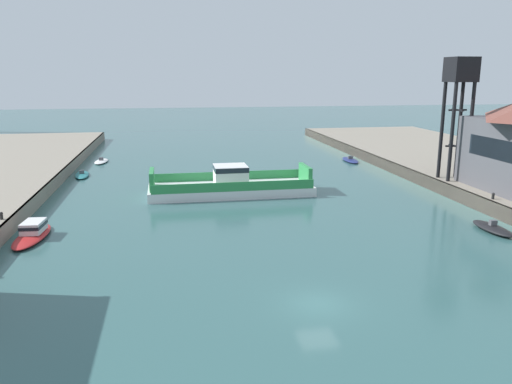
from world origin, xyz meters
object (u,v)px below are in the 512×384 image
Objects in this scene: moored_boat_mid_left at (492,228)px; moored_boat_near_right at (101,161)px; moored_boat_mid_right at (33,232)px; moored_boat_far_left at (82,175)px; crane_tower at (460,86)px; moored_boat_near_left at (350,160)px; chain_ferry at (231,185)px.

moored_boat_near_right is at bearing 131.95° from moored_boat_mid_left.
moored_boat_far_left is (-0.24, 28.92, -0.35)m from moored_boat_mid_right.
crane_tower is (46.33, -29.85, 12.94)m from moored_boat_near_right.
moored_boat_near_right is 56.61m from crane_tower.
crane_tower is at bearing -79.18° from moored_boat_near_left.
chain_ferry is 3.15× the size of moored_boat_far_left.
moored_boat_mid_right is (-42.84, -34.51, 0.33)m from moored_boat_near_left.
moored_boat_far_left is at bearing -96.40° from moored_boat_near_right.
moored_boat_mid_right reaches higher than moored_boat_far_left.
moored_boat_mid_left is (22.51, -19.33, -0.78)m from chain_ferry.
moored_boat_far_left is at bearing 141.18° from moored_boat_mid_left.
moored_boat_near_left is 1.18× the size of moored_boat_mid_left.
moored_boat_near_right is (-41.77, 6.04, -0.02)m from moored_boat_near_left.
chain_ferry is 32.47m from moored_boat_near_right.
moored_boat_near_left is 43.44m from moored_boat_far_left.
crane_tower reaches higher than moored_boat_mid_right.
moored_boat_mid_right is (-19.78, -14.03, -0.54)m from chain_ferry.
crane_tower is (4.55, -23.81, 12.92)m from moored_boat_near_left.
moored_boat_near_right is 61.65m from moored_boat_mid_left.
chain_ferry is at bearing 173.13° from crane_tower.
chain_ferry is 30.31m from crane_tower.
moored_boat_far_left is (-20.01, 14.89, -0.89)m from chain_ferry.
moored_boat_near_left reaches higher than moored_boat_near_right.
crane_tower is (47.39, 10.70, 12.58)m from moored_boat_mid_right.
moored_boat_near_right is at bearing 83.60° from moored_boat_far_left.
crane_tower is at bearing 12.72° from moored_boat_mid_right.
moored_boat_near_left reaches higher than moored_boat_far_left.
moored_boat_near_left is 1.12× the size of moored_boat_near_right.
moored_boat_far_left is 0.43× the size of crane_tower.
crane_tower reaches higher than moored_boat_far_left.
moored_boat_near_left is 1.01× the size of moored_boat_far_left.
moored_boat_mid_left is at bearing -40.65° from chain_ferry.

